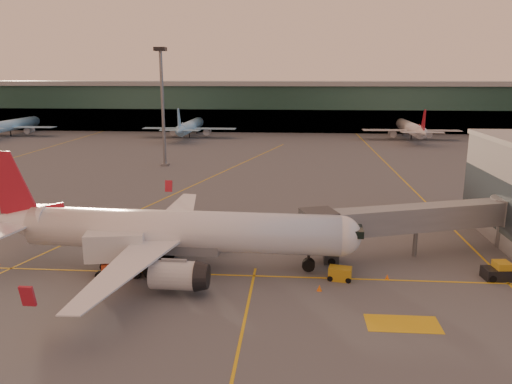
# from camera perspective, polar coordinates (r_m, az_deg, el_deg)

# --- Properties ---
(ground) EXTENTS (600.00, 600.00, 0.00)m
(ground) POSITION_cam_1_polar(r_m,az_deg,el_deg) (47.44, -6.91, -11.65)
(ground) COLOR #4C4F54
(ground) RESTS_ON ground
(taxi_markings) EXTENTS (100.12, 173.00, 0.01)m
(taxi_markings) POSITION_cam_1_polar(r_m,az_deg,el_deg) (90.34, -5.98, 0.47)
(taxi_markings) COLOR gold
(taxi_markings) RESTS_ON ground
(terminal) EXTENTS (400.00, 20.00, 17.60)m
(terminal) POSITION_cam_1_polar(r_m,az_deg,el_deg) (184.47, 1.73, 9.81)
(terminal) COLOR #19382D
(terminal) RESTS_ON ground
(mast_west_near) EXTENTS (2.40, 2.40, 25.60)m
(mast_west_near) POSITION_cam_1_polar(r_m,az_deg,el_deg) (112.03, -10.65, 10.47)
(mast_west_near) COLOR slate
(mast_west_near) RESTS_ON ground
(distant_aircraft_row) EXTENTS (290.00, 34.00, 13.00)m
(distant_aircraft_row) POSITION_cam_1_polar(r_m,az_deg,el_deg) (164.10, -6.09, 6.24)
(distant_aircraft_row) COLOR #91CBF3
(distant_aircraft_row) RESTS_ON ground
(main_airplane) EXTENTS (40.25, 36.20, 12.16)m
(main_airplane) POSITION_cam_1_polar(r_m,az_deg,el_deg) (52.83, -9.84, -4.52)
(main_airplane) COLOR white
(main_airplane) RESTS_ON ground
(jet_bridge) EXTENTS (26.80, 11.56, 5.97)m
(jet_bridge) POSITION_cam_1_polar(r_m,az_deg,el_deg) (58.93, 19.08, -2.97)
(jet_bridge) COLOR slate
(jet_bridge) RESTS_ON ground
(catering_truck) EXTENTS (6.13, 3.47, 4.49)m
(catering_truck) POSITION_cam_1_polar(r_m,az_deg,el_deg) (52.63, -15.67, -6.51)
(catering_truck) COLOR #C5401C
(catering_truck) RESTS_ON ground
(gpu_cart) EXTENTS (2.51, 1.79, 1.33)m
(gpu_cart) POSITION_cam_1_polar(r_m,az_deg,el_deg) (50.80, 9.58, -9.21)
(gpu_cart) COLOR #B88A17
(gpu_cart) RESTS_ON ground
(pushback_tug) EXTENTS (3.66, 2.21, 1.80)m
(pushback_tug) POSITION_cam_1_polar(r_m,az_deg,el_deg) (55.96, 26.25, -8.21)
(pushback_tug) COLOR black
(pushback_tug) RESTS_ON ground
(cone_nose) EXTENTS (0.39, 0.39, 0.50)m
(cone_nose) POSITION_cam_1_polar(r_m,az_deg,el_deg) (52.15, 14.76, -9.36)
(cone_nose) COLOR orange
(cone_nose) RESTS_ON ground
(cone_wing_left) EXTENTS (0.38, 0.38, 0.49)m
(cone_wing_left) POSITION_cam_1_polar(r_m,az_deg,el_deg) (69.09, -6.34, -3.36)
(cone_wing_left) COLOR orange
(cone_wing_left) RESTS_ON ground
(cone_fwd) EXTENTS (0.47, 0.47, 0.60)m
(cone_fwd) POSITION_cam_1_polar(r_m,az_deg,el_deg) (48.30, 7.26, -10.82)
(cone_fwd) COLOR orange
(cone_fwd) RESTS_ON ground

